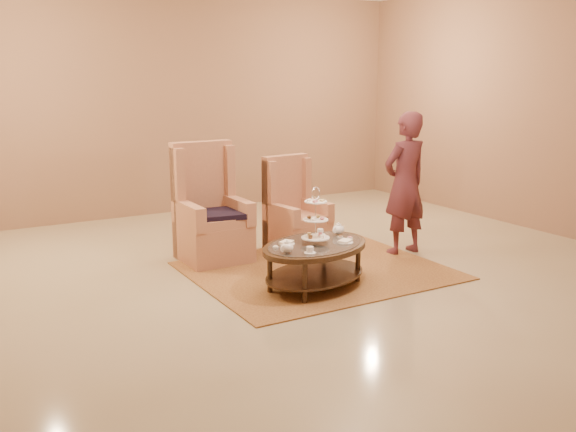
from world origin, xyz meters
TOP-DOWN VIEW (x-y plane):
  - ground at (0.00, 0.00)m, footprint 8.00×8.00m
  - ceiling at (0.00, 0.00)m, footprint 8.00×8.00m
  - wall_back at (0.00, 4.00)m, footprint 8.00×0.04m
  - wall_right at (4.00, 0.00)m, footprint 0.04×8.00m
  - rug at (0.19, 0.10)m, footprint 2.77×2.31m
  - tea_table at (-0.14, -0.37)m, footprint 1.51×1.25m
  - armchair_left at (-0.66, 1.19)m, footprint 0.76×0.79m
  - armchair_right at (0.43, 1.04)m, footprint 0.72×0.74m
  - person at (1.53, 0.21)m, footprint 0.67×0.47m

SIDE VIEW (x-z plane):
  - ground at x=0.00m, z-range 0.00..0.00m
  - ceiling at x=0.00m, z-range -0.01..0.01m
  - rug at x=0.19m, z-range 0.00..0.01m
  - tea_table at x=-0.14m, z-range -0.15..0.94m
  - armchair_right at x=0.43m, z-range -0.20..1.00m
  - armchair_left at x=-0.66m, z-range -0.23..1.19m
  - person at x=1.53m, z-range 0.00..1.77m
  - wall_back at x=0.00m, z-range 0.00..3.50m
  - wall_right at x=4.00m, z-range 0.00..3.50m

